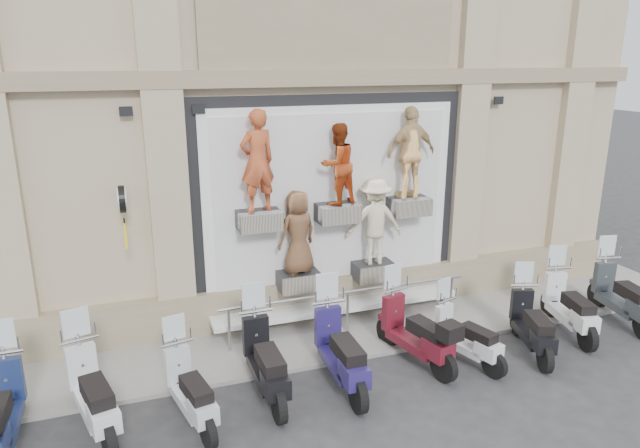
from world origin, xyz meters
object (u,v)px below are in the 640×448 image
(scooter_c, at_px, (189,378))
(scooter_f, at_px, (416,320))
(scooter_j, at_px, (624,284))
(scooter_e, at_px, (341,338))
(scooter_b, at_px, (91,379))
(clock_sign_bracket, at_px, (123,208))
(scooter_i, at_px, (571,295))
(scooter_d, at_px, (265,348))
(scooter_g, at_px, (467,326))
(guard_rail, at_px, (347,313))
(scooter_h, at_px, (533,314))

(scooter_c, relative_size, scooter_f, 0.91)
(scooter_j, bearing_deg, scooter_e, -166.64)
(scooter_b, xyz_separation_m, scooter_e, (3.77, -0.09, 0.03))
(clock_sign_bracket, distance_m, scooter_i, 8.44)
(scooter_c, xyz_separation_m, scooter_d, (1.21, 0.32, 0.10))
(scooter_c, height_order, scooter_g, scooter_c)
(scooter_c, relative_size, scooter_e, 0.86)
(scooter_b, height_order, scooter_g, scooter_b)
(guard_rail, relative_size, scooter_d, 2.45)
(scooter_f, bearing_deg, scooter_b, 169.09)
(scooter_f, height_order, scooter_h, scooter_f)
(scooter_e, relative_size, scooter_j, 1.04)
(scooter_g, xyz_separation_m, scooter_i, (2.53, 0.30, 0.10))
(guard_rail, distance_m, clock_sign_bracket, 4.57)
(clock_sign_bracket, height_order, scooter_c, clock_sign_bracket)
(scooter_b, bearing_deg, scooter_h, -16.12)
(scooter_g, height_order, scooter_h, scooter_h)
(scooter_c, bearing_deg, scooter_e, -7.74)
(guard_rail, bearing_deg, scooter_j, -13.77)
(scooter_d, xyz_separation_m, scooter_e, (1.23, -0.13, 0.02))
(scooter_b, relative_size, scooter_d, 0.99)
(scooter_g, relative_size, scooter_j, 0.85)
(scooter_e, bearing_deg, scooter_g, -0.07)
(scooter_b, bearing_deg, guard_rail, 4.08)
(scooter_d, height_order, scooter_e, scooter_e)
(scooter_b, height_order, scooter_j, scooter_b)
(scooter_c, relative_size, scooter_j, 0.90)
(clock_sign_bracket, bearing_deg, scooter_f, -21.53)
(clock_sign_bracket, relative_size, scooter_c, 0.56)
(scooter_e, xyz_separation_m, scooter_j, (6.23, 0.27, -0.04))
(scooter_b, bearing_deg, scooter_j, -13.35)
(scooter_f, xyz_separation_m, scooter_j, (4.73, 0.02, 0.00))
(scooter_c, bearing_deg, scooter_f, -5.76)
(guard_rail, distance_m, scooter_c, 3.69)
(scooter_j, bearing_deg, scooter_c, -166.13)
(scooter_e, height_order, scooter_f, scooter_e)
(scooter_f, distance_m, scooter_j, 4.73)
(scooter_b, bearing_deg, scooter_f, -12.63)
(scooter_d, relative_size, scooter_j, 1.02)
(scooter_i, bearing_deg, scooter_c, -163.25)
(scooter_b, distance_m, scooter_j, 10.00)
(scooter_i, bearing_deg, guard_rail, 174.98)
(scooter_d, relative_size, scooter_h, 1.09)
(scooter_e, relative_size, scooter_i, 1.07)
(scooter_b, height_order, scooter_d, scooter_d)
(clock_sign_bracket, bearing_deg, scooter_g, -21.25)
(scooter_i, bearing_deg, scooter_f, -166.72)
(scooter_c, distance_m, scooter_j, 8.68)
(scooter_b, relative_size, scooter_i, 1.04)
(clock_sign_bracket, distance_m, scooter_g, 6.23)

